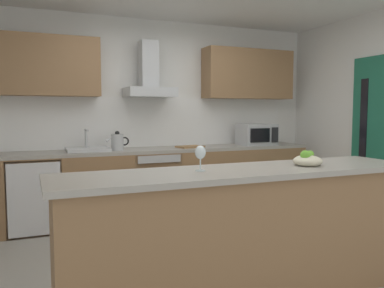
# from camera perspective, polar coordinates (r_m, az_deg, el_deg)

# --- Properties ---
(ground) EXTENTS (5.77, 4.91, 0.02)m
(ground) POSITION_cam_1_polar(r_m,az_deg,el_deg) (3.81, 3.19, -16.63)
(ground) COLOR gray
(wall_back) EXTENTS (5.77, 0.12, 2.60)m
(wall_back) POSITION_cam_1_polar(r_m,az_deg,el_deg) (5.43, -6.05, 3.93)
(wall_back) COLOR white
(wall_back) RESTS_ON ground
(backsplash_tile) EXTENTS (4.06, 0.02, 0.66)m
(backsplash_tile) POSITION_cam_1_polar(r_m,az_deg,el_deg) (5.36, -5.82, 3.18)
(backsplash_tile) COLOR white
(counter_back) EXTENTS (4.20, 0.60, 0.90)m
(counter_back) POSITION_cam_1_polar(r_m,az_deg,el_deg) (5.15, -4.75, -5.62)
(counter_back) COLOR olive
(counter_back) RESTS_ON ground
(counter_island) EXTENTS (2.74, 0.64, 0.97)m
(counter_island) POSITION_cam_1_polar(r_m,az_deg,el_deg) (2.95, 7.55, -12.81)
(counter_island) COLOR olive
(counter_island) RESTS_ON ground
(upper_cabinets) EXTENTS (4.15, 0.32, 0.70)m
(upper_cabinets) POSITION_cam_1_polar(r_m,az_deg,el_deg) (5.23, -5.38, 10.60)
(upper_cabinets) COLOR olive
(side_door) EXTENTS (0.08, 0.85, 2.05)m
(side_door) POSITION_cam_1_polar(r_m,az_deg,el_deg) (5.26, 25.62, 0.49)
(side_door) COLOR #1E664C
(side_door) RESTS_ON ground
(oven) EXTENTS (0.60, 0.62, 0.80)m
(oven) POSITION_cam_1_polar(r_m,az_deg,el_deg) (5.09, -5.70, -5.63)
(oven) COLOR slate
(oven) RESTS_ON ground
(refrigerator) EXTENTS (0.58, 0.60, 0.85)m
(refrigerator) POSITION_cam_1_polar(r_m,az_deg,el_deg) (4.89, -21.97, -6.82)
(refrigerator) COLOR white
(refrigerator) RESTS_ON ground
(microwave) EXTENTS (0.50, 0.38, 0.30)m
(microwave) POSITION_cam_1_polar(r_m,az_deg,el_deg) (5.63, 9.39, 1.38)
(microwave) COLOR #B7BABC
(microwave) RESTS_ON counter_back
(sink) EXTENTS (0.50, 0.40, 0.26)m
(sink) POSITION_cam_1_polar(r_m,az_deg,el_deg) (4.87, -14.94, -0.68)
(sink) COLOR silver
(sink) RESTS_ON counter_back
(kettle) EXTENTS (0.29, 0.15, 0.24)m
(kettle) POSITION_cam_1_polar(r_m,az_deg,el_deg) (4.88, -10.79, 0.31)
(kettle) COLOR #B7BABC
(kettle) RESTS_ON counter_back
(range_hood) EXTENTS (0.62, 0.45, 0.72)m
(range_hood) POSITION_cam_1_polar(r_m,az_deg,el_deg) (5.15, -6.25, 9.31)
(range_hood) COLOR #B7BABC
(wine_glass) EXTENTS (0.08, 0.08, 0.18)m
(wine_glass) POSITION_cam_1_polar(r_m,az_deg,el_deg) (2.71, 1.22, -1.37)
(wine_glass) COLOR silver
(wine_glass) RESTS_ON counter_island
(fruit_bowl) EXTENTS (0.22, 0.22, 0.13)m
(fruit_bowl) POSITION_cam_1_polar(r_m,az_deg,el_deg) (3.12, 16.46, -2.24)
(fruit_bowl) COLOR beige
(fruit_bowl) RESTS_ON counter_island
(chopping_board) EXTENTS (0.38, 0.29, 0.02)m
(chopping_board) POSITION_cam_1_polar(r_m,az_deg,el_deg) (5.18, -0.28, -0.39)
(chopping_board) COLOR #9E7247
(chopping_board) RESTS_ON counter_back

